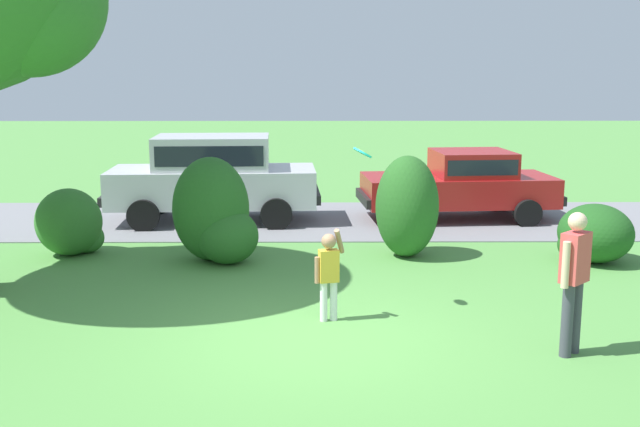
{
  "coord_description": "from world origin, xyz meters",
  "views": [
    {
      "loc": [
        0.01,
        -9.13,
        3.39
      ],
      "look_at": [
        0.1,
        2.69,
        1.1
      ],
      "focal_mm": 42.39,
      "sensor_mm": 36.0,
      "label": 1
    }
  ],
  "objects_px": {
    "parked_suv": "(213,174)",
    "child_thrower": "(329,270)",
    "parked_sedan": "(462,182)",
    "frisbee": "(363,153)",
    "adult_onlooker": "(574,275)"
  },
  "relations": [
    {
      "from": "adult_onlooker",
      "to": "parked_sedan",
      "type": "bearing_deg",
      "value": 88.13
    },
    {
      "from": "parked_suv",
      "to": "frisbee",
      "type": "xyz_separation_m",
      "value": [
        2.91,
        -6.3,
        1.17
      ]
    },
    {
      "from": "adult_onlooker",
      "to": "parked_suv",
      "type": "bearing_deg",
      "value": 123.58
    },
    {
      "from": "parked_suv",
      "to": "child_thrower",
      "type": "xyz_separation_m",
      "value": [
        2.44,
        -6.74,
        -0.36
      ]
    },
    {
      "from": "parked_sedan",
      "to": "frisbee",
      "type": "bearing_deg",
      "value": -112.24
    },
    {
      "from": "parked_suv",
      "to": "adult_onlooker",
      "type": "xyz_separation_m",
      "value": [
        5.31,
        -8.0,
        -0.09
      ]
    },
    {
      "from": "parked_sedan",
      "to": "frisbee",
      "type": "distance_m",
      "value": 7.2
    },
    {
      "from": "parked_suv",
      "to": "frisbee",
      "type": "bearing_deg",
      "value": -65.25
    },
    {
      "from": "parked_sedan",
      "to": "adult_onlooker",
      "type": "bearing_deg",
      "value": -91.87
    },
    {
      "from": "child_thrower",
      "to": "frisbee",
      "type": "xyz_separation_m",
      "value": [
        0.47,
        0.44,
        1.53
      ]
    },
    {
      "from": "frisbee",
      "to": "adult_onlooker",
      "type": "bearing_deg",
      "value": -35.19
    },
    {
      "from": "adult_onlooker",
      "to": "frisbee",
      "type": "bearing_deg",
      "value": 144.81
    },
    {
      "from": "child_thrower",
      "to": "adult_onlooker",
      "type": "distance_m",
      "value": 3.15
    },
    {
      "from": "parked_suv",
      "to": "frisbee",
      "type": "distance_m",
      "value": 7.04
    },
    {
      "from": "parked_sedan",
      "to": "child_thrower",
      "type": "bearing_deg",
      "value": -114.24
    }
  ]
}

